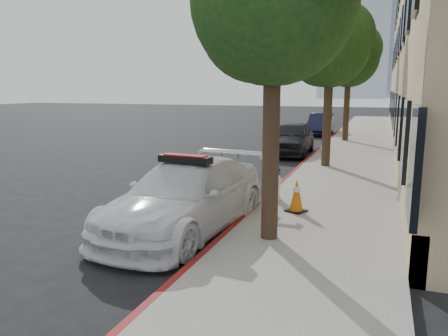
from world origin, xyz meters
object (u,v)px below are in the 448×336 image
fire_hydrant (275,183)px  parked_car_mid (291,138)px  parked_car_far (321,124)px  traffic_cone (297,195)px  police_car (186,196)px

fire_hydrant → parked_car_mid: bearing=79.0°
parked_car_far → traffic_cone: 18.16m
police_car → traffic_cone: 2.49m
parked_car_mid → fire_hydrant: 8.57m
parked_car_mid → parked_car_far: parked_car_mid is taller
police_car → fire_hydrant: 2.72m
police_car → parked_car_mid: police_car is taller
parked_car_mid → fire_hydrant: bearing=-83.4°
parked_car_mid → traffic_cone: parked_car_mid is taller
parked_car_far → fire_hydrant: bearing=-89.1°
parked_car_far → fire_hydrant: (1.24, -17.19, -0.10)m
police_car → fire_hydrant: (1.25, 2.42, -0.15)m
parked_car_mid → police_car: bearing=-91.9°
parked_car_mid → traffic_cone: size_ratio=5.69×
fire_hydrant → traffic_cone: fire_hydrant is taller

